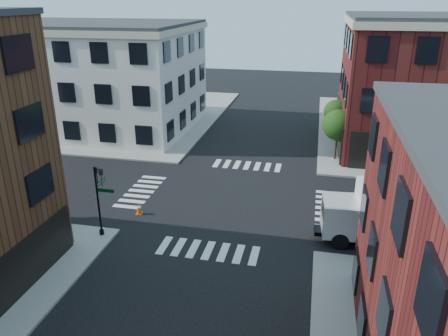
% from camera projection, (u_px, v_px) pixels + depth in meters
% --- Properties ---
extents(ground, '(120.00, 120.00, 0.00)m').
position_uv_depth(ground, '(232.00, 200.00, 31.77)').
color(ground, black).
rests_on(ground, ground).
extents(sidewalk_nw, '(30.00, 30.00, 0.15)m').
position_uv_depth(sidewalk_nw, '(100.00, 113.00, 54.94)').
color(sidewalk_nw, gray).
rests_on(sidewalk_nw, ground).
extents(building_nw, '(22.00, 16.00, 11.00)m').
position_uv_depth(building_nw, '(91.00, 77.00, 48.01)').
color(building_nw, beige).
rests_on(building_nw, ground).
extents(tree_near, '(2.69, 2.69, 4.49)m').
position_uv_depth(tree_near, '(338.00, 127.00, 38.21)').
color(tree_near, black).
rests_on(tree_near, ground).
extents(tree_far, '(2.43, 2.43, 4.07)m').
position_uv_depth(tree_far, '(336.00, 113.00, 43.77)').
color(tree_far, black).
rests_on(tree_far, ground).
extents(signal_pole, '(1.29, 1.24, 4.60)m').
position_uv_depth(signal_pole, '(100.00, 193.00, 25.96)').
color(signal_pole, black).
rests_on(signal_pole, ground).
extents(box_truck, '(8.38, 3.05, 3.73)m').
position_uv_depth(box_truck, '(396.00, 214.00, 25.48)').
color(box_truck, silver).
rests_on(box_truck, ground).
extents(traffic_cone, '(0.48, 0.48, 0.79)m').
position_uv_depth(traffic_cone, '(139.00, 209.00, 29.53)').
color(traffic_cone, '#E9560A').
rests_on(traffic_cone, ground).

